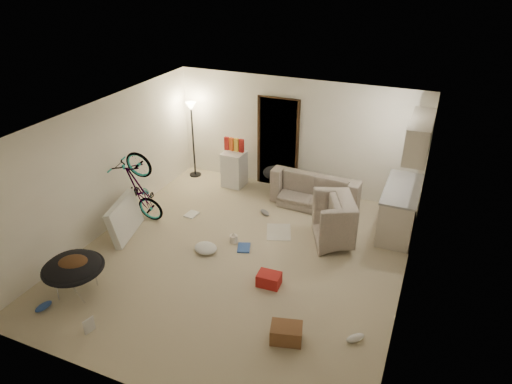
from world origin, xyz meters
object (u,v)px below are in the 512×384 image
at_px(floor_lamp, 192,124).
at_px(kitchen_counter, 399,210).
at_px(juicer, 234,238).
at_px(saucer_chair, 74,272).
at_px(drink_case_b, 269,279).
at_px(armchair, 351,226).
at_px(bicycle, 141,203).
at_px(tv_box, 125,218).
at_px(drink_case_a, 286,333).
at_px(sofa, 317,191).
at_px(mini_fridge, 234,169).

distance_m(floor_lamp, kitchen_counter, 4.95).
bearing_deg(juicer, floor_lamp, 132.83).
bearing_deg(saucer_chair, drink_case_b, 26.55).
xyz_separation_m(kitchen_counter, saucer_chair, (-4.39, -3.86, -0.04)).
height_order(kitchen_counter, saucer_chair, kitchen_counter).
distance_m(floor_lamp, armchair, 4.42).
xyz_separation_m(floor_lamp, bicycle, (0.10, -2.28, -0.89)).
bearing_deg(tv_box, kitchen_counter, 10.69).
xyz_separation_m(saucer_chair, drink_case_a, (3.37, 0.34, -0.27)).
relative_size(sofa, saucer_chair, 2.00).
distance_m(armchair, bicycle, 4.08).
relative_size(saucer_chair, tv_box, 0.88).
relative_size(floor_lamp, juicer, 8.58).
bearing_deg(drink_case_b, armchair, 59.89).
bearing_deg(floor_lamp, kitchen_counter, -7.66).
xyz_separation_m(sofa, bicycle, (-3.00, -2.08, 0.14)).
distance_m(kitchen_counter, mini_fridge, 3.77).
distance_m(bicycle, drink_case_b, 3.19).
bearing_deg(floor_lamp, tv_box, -87.96).
height_order(sofa, saucer_chair, saucer_chair).
distance_m(floor_lamp, saucer_chair, 4.62).
relative_size(armchair, drink_case_b, 2.76).
bearing_deg(saucer_chair, kitchen_counter, 41.35).
distance_m(kitchen_counter, juicer, 3.19).
xyz_separation_m(kitchen_counter, mini_fridge, (-3.73, 0.55, -0.04)).
xyz_separation_m(saucer_chair, tv_box, (-0.34, 1.70, -0.04)).
xyz_separation_m(armchair, juicer, (-1.98, -0.88, -0.24)).
distance_m(armchair, tv_box, 4.23).
distance_m(floor_lamp, drink_case_a, 5.77).
distance_m(floor_lamp, juicer, 3.32).
relative_size(kitchen_counter, saucer_chair, 1.59).
bearing_deg(juicer, kitchen_counter, 30.61).
height_order(mini_fridge, drink_case_a, mini_fridge).
relative_size(mini_fridge, drink_case_a, 1.86).
distance_m(mini_fridge, tv_box, 2.89).
height_order(floor_lamp, mini_fridge, floor_lamp).
height_order(floor_lamp, bicycle, floor_lamp).
bearing_deg(tv_box, floor_lamp, 78.15).
distance_m(drink_case_b, juicer, 1.38).
bearing_deg(juicer, sofa, 64.26).
xyz_separation_m(sofa, armchair, (0.98, -1.18, 0.06)).
bearing_deg(mini_fridge, floor_lamp, 177.16).
bearing_deg(tv_box, sofa, 27.21).
xyz_separation_m(kitchen_counter, armchair, (-0.75, -0.73, -0.11)).
xyz_separation_m(bicycle, drink_case_b, (3.05, -0.88, -0.31)).
xyz_separation_m(kitchen_counter, tv_box, (-4.73, -2.16, -0.09)).
distance_m(armchair, drink_case_a, 2.81).
bearing_deg(tv_box, drink_case_b, -20.27).
height_order(sofa, juicer, sofa).
height_order(mini_fridge, juicer, mini_fridge).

